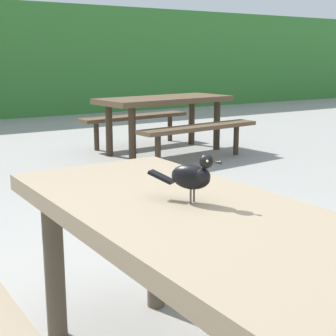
{
  "coord_description": "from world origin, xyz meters",
  "views": [
    {
      "loc": [
        -0.96,
        -1.34,
        1.25
      ],
      "look_at": [
        0.03,
        0.22,
        0.84
      ],
      "focal_mm": 53.33,
      "sensor_mm": 36.0,
      "label": 1
    }
  ],
  "objects": [
    {
      "name": "bird_grackle",
      "position": [
        0.04,
        0.06,
        0.84
      ],
      "size": [
        0.17,
        0.26,
        0.18
      ],
      "color": "black",
      "rests_on": "picnic_table_foreground"
    },
    {
      "name": "picnic_table_foreground",
      "position": [
        -0.0,
        -0.02,
        0.56
      ],
      "size": [
        1.71,
        1.81,
        0.74
      ],
      "color": "#84725B",
      "rests_on": "ground"
    },
    {
      "name": "picnic_table_mid_left",
      "position": [
        2.55,
        4.25,
        0.56
      ],
      "size": [
        1.86,
        1.84,
        0.74
      ],
      "color": "brown",
      "rests_on": "ground"
    }
  ]
}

